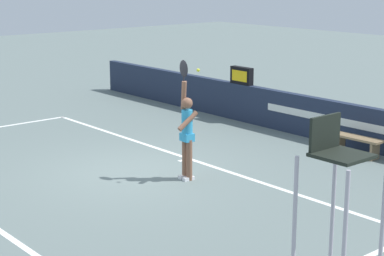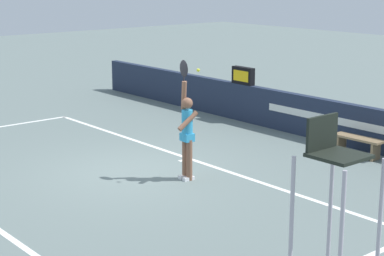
{
  "view_description": "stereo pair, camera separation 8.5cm",
  "coord_description": "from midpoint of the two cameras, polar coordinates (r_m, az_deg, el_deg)",
  "views": [
    {
      "loc": [
        10.91,
        -7.64,
        4.12
      ],
      "look_at": [
        1.38,
        0.43,
        1.13
      ],
      "focal_mm": 61.64,
      "sensor_mm": 36.0,
      "label": 1
    },
    {
      "loc": [
        10.96,
        -7.58,
        4.12
      ],
      "look_at": [
        1.38,
        0.43,
        1.13
      ],
      "focal_mm": 61.64,
      "sensor_mm": 36.0,
      "label": 2
    }
  ],
  "objects": [
    {
      "name": "ground_plane",
      "position": [
        13.94,
        -4.84,
        -3.79
      ],
      "size": [
        60.0,
        60.0,
        0.0
      ],
      "primitive_type": "plane",
      "color": "slate"
    },
    {
      "name": "court_lines",
      "position": [
        13.43,
        -8.32,
        -4.56
      ],
      "size": [
        11.52,
        5.18,
        0.0
      ],
      "color": "white",
      "rests_on": "ground"
    },
    {
      "name": "back_wall",
      "position": [
        17.19,
        9.33,
        1.18
      ],
      "size": [
        17.13,
        0.22,
        1.04
      ],
      "color": "#1F293F",
      "rests_on": "ground"
    },
    {
      "name": "speed_display",
      "position": [
        18.43,
        4.58,
        4.54
      ],
      "size": [
        0.75,
        0.19,
        0.48
      ],
      "color": "black",
      "rests_on": "back_wall"
    },
    {
      "name": "tennis_player",
      "position": [
        13.14,
        -0.26,
        -0.27
      ],
      "size": [
        0.45,
        0.47,
        2.44
      ],
      "color": "brown",
      "rests_on": "ground"
    },
    {
      "name": "tennis_ball",
      "position": [
        12.75,
        0.73,
        5.03
      ],
      "size": [
        0.07,
        0.07,
        0.07
      ],
      "color": "#D0D930"
    },
    {
      "name": "umpire_chair",
      "position": [
        7.74,
        12.44,
        -5.74
      ],
      "size": [
        0.76,
        0.76,
        2.52
      ],
      "color": "#B1AAB7",
      "rests_on": "ground"
    },
    {
      "name": "courtside_bench_near",
      "position": [
        15.44,
        14.35,
        -1.18
      ],
      "size": [
        1.22,
        0.4,
        0.45
      ],
      "color": "olive",
      "rests_on": "ground"
    }
  ]
}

